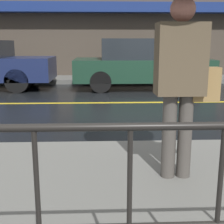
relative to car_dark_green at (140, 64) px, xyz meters
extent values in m
plane|color=black|center=(0.13, -2.35, -0.74)|extent=(80.00, 80.00, 0.00)
cube|color=slate|center=(0.13, 1.76, -0.67)|extent=(28.00, 1.61, 0.14)
cube|color=gold|center=(0.13, -2.35, -0.74)|extent=(25.20, 0.12, 0.01)
cube|color=#4C4238|center=(0.13, 2.71, 1.70)|extent=(28.00, 0.30, 4.89)
cube|color=navy|center=(0.13, 2.29, 1.86)|extent=(16.80, 0.55, 0.35)
cylinder|color=black|center=(-1.53, -8.17, -0.16)|extent=(0.02, 0.02, 0.88)
cylinder|color=black|center=(-1.11, -8.17, -0.16)|extent=(0.02, 0.02, 0.88)
cylinder|color=black|center=(-0.70, -8.17, -0.16)|extent=(0.02, 0.02, 0.88)
cylinder|color=#4C4742|center=(-0.61, -6.75, -0.21)|extent=(0.13, 0.13, 0.78)
cylinder|color=#4C4742|center=(-0.46, -6.75, -0.21)|extent=(0.13, 0.13, 0.78)
cube|color=brown|center=(-0.54, -6.75, 0.49)|extent=(0.42, 0.25, 0.62)
sphere|color=tan|center=(-0.54, -6.75, 0.90)|extent=(0.21, 0.21, 0.21)
cylinder|color=#262628|center=(-0.54, -6.75, 0.84)|extent=(0.02, 0.02, 0.70)
cube|color=#9E7A47|center=(-0.30, -6.75, 0.27)|extent=(0.24, 0.12, 0.30)
cylinder|color=black|center=(-3.52, 0.76, -0.41)|extent=(0.66, 0.22, 0.66)
cylinder|color=black|center=(-3.52, -0.76, -0.41)|extent=(0.66, 0.22, 0.66)
cube|color=#193828|center=(0.05, 0.00, -0.17)|extent=(4.05, 1.89, 0.63)
cube|color=#1E2328|center=(-0.11, 0.00, 0.44)|extent=(2.10, 1.74, 0.59)
cylinder|color=black|center=(1.30, 0.84, -0.44)|extent=(0.60, 0.22, 0.60)
cylinder|color=black|center=(1.30, -0.84, -0.44)|extent=(0.60, 0.22, 0.60)
cylinder|color=black|center=(-1.21, 0.84, -0.44)|extent=(0.60, 0.22, 0.60)
cylinder|color=black|center=(-1.21, -0.84, -0.44)|extent=(0.60, 0.22, 0.60)
camera|label=1|loc=(-1.24, -9.46, 0.63)|focal=50.00mm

